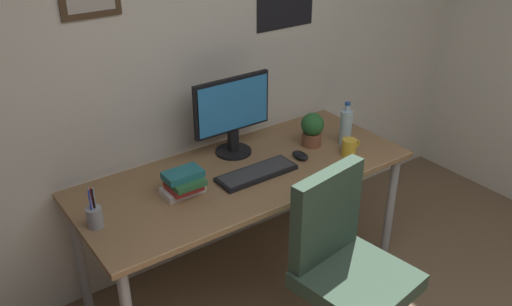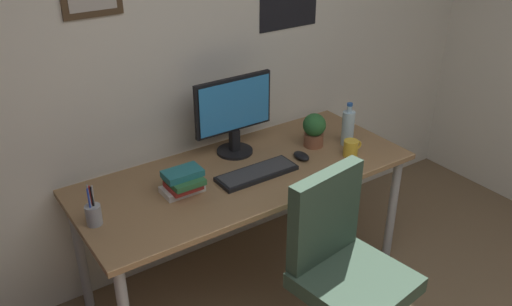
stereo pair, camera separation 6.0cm
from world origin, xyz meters
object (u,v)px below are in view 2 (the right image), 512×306
at_px(computer_mouse, 301,156).
at_px(book_stack_left, 183,182).
at_px(office_chair, 342,263).
at_px(potted_plant, 314,129).
at_px(pen_cup, 93,214).
at_px(coffee_mug_near, 351,148).
at_px(monitor, 234,112).
at_px(keyboard, 257,173).
at_px(water_bottle, 348,127).

bearing_deg(computer_mouse, book_stack_left, 175.74).
xyz_separation_m(office_chair, potted_plant, (0.39, 0.69, 0.31)).
relative_size(potted_plant, pen_cup, 0.98).
bearing_deg(pen_cup, office_chair, -35.25).
xyz_separation_m(coffee_mug_near, pen_cup, (-1.38, 0.16, 0.01)).
height_order(office_chair, coffee_mug_near, office_chair).
bearing_deg(monitor, keyboard, -98.62).
relative_size(potted_plant, book_stack_left, 0.99).
bearing_deg(monitor, water_bottle, -25.48).
bearing_deg(office_chair, computer_mouse, 69.09).
distance_m(keyboard, potted_plant, 0.47).
xyz_separation_m(monitor, potted_plant, (0.41, -0.18, -0.13)).
distance_m(computer_mouse, book_stack_left, 0.69).
relative_size(monitor, computer_mouse, 4.18).
bearing_deg(water_bottle, book_stack_left, 176.76).
bearing_deg(coffee_mug_near, water_bottle, 55.98).
height_order(keyboard, potted_plant, potted_plant).
bearing_deg(office_chair, monitor, 91.75).
xyz_separation_m(computer_mouse, pen_cup, (-1.14, 0.04, 0.04)).
distance_m(water_bottle, book_stack_left, 1.02).
bearing_deg(potted_plant, keyboard, -167.89).
distance_m(office_chair, monitor, 0.98).
height_order(computer_mouse, water_bottle, water_bottle).
height_order(computer_mouse, potted_plant, potted_plant).
distance_m(office_chair, computer_mouse, 0.68).
bearing_deg(office_chair, keyboard, 96.70).
relative_size(keyboard, pen_cup, 2.15).
bearing_deg(computer_mouse, keyboard, -177.90).
bearing_deg(keyboard, water_bottle, 0.44).
bearing_deg(office_chair, book_stack_left, 124.98).
xyz_separation_m(monitor, water_bottle, (0.58, -0.28, -0.13)).
relative_size(water_bottle, potted_plant, 1.29).
relative_size(keyboard, book_stack_left, 2.18).
relative_size(monitor, water_bottle, 1.82).
bearing_deg(keyboard, pen_cup, 176.73).
height_order(monitor, computer_mouse, monitor).
bearing_deg(monitor, office_chair, -88.25).
distance_m(water_bottle, potted_plant, 0.19).
distance_m(potted_plant, pen_cup, 1.29).
bearing_deg(computer_mouse, monitor, 133.48).
bearing_deg(book_stack_left, coffee_mug_near, -10.50).
bearing_deg(potted_plant, pen_cup, -177.79).
bearing_deg(potted_plant, water_bottle, -28.65).
bearing_deg(office_chair, pen_cup, 144.75).
bearing_deg(water_bottle, office_chair, -132.93).
xyz_separation_m(keyboard, pen_cup, (-0.84, 0.05, 0.04)).
bearing_deg(computer_mouse, potted_plant, 29.22).
distance_m(keyboard, coffee_mug_near, 0.56).
relative_size(coffee_mug_near, pen_cup, 0.59).
distance_m(computer_mouse, pen_cup, 1.14).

